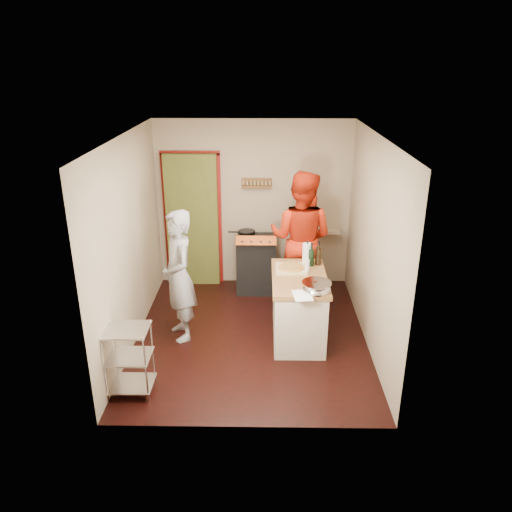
{
  "coord_description": "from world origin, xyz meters",
  "views": [
    {
      "loc": [
        0.16,
        -5.73,
        3.45
      ],
      "look_at": [
        0.07,
        0.0,
        1.14
      ],
      "focal_mm": 35.0,
      "sensor_mm": 36.0,
      "label": 1
    }
  ],
  "objects_px": {
    "wire_shelving": "(129,358)",
    "island": "(299,305)",
    "person_stripe": "(179,276)",
    "person_red": "(301,238)",
    "stove": "(256,263)"
  },
  "relations": [
    {
      "from": "wire_shelving",
      "to": "island",
      "type": "relative_size",
      "value": 0.62
    },
    {
      "from": "wire_shelving",
      "to": "person_stripe",
      "type": "height_order",
      "value": "person_stripe"
    },
    {
      "from": "stove",
      "to": "island",
      "type": "xyz_separation_m",
      "value": [
        0.57,
        -1.44,
        0.02
      ]
    },
    {
      "from": "stove",
      "to": "wire_shelving",
      "type": "bearing_deg",
      "value": -116.85
    },
    {
      "from": "wire_shelving",
      "to": "person_red",
      "type": "xyz_separation_m",
      "value": [
        1.98,
        2.29,
        0.55
      ]
    },
    {
      "from": "wire_shelving",
      "to": "person_stripe",
      "type": "bearing_deg",
      "value": 72.78
    },
    {
      "from": "wire_shelving",
      "to": "stove",
      "type": "bearing_deg",
      "value": 63.15
    },
    {
      "from": "island",
      "to": "person_stripe",
      "type": "bearing_deg",
      "value": 179.47
    },
    {
      "from": "stove",
      "to": "person_red",
      "type": "relative_size",
      "value": 0.51
    },
    {
      "from": "person_stripe",
      "to": "person_red",
      "type": "xyz_separation_m",
      "value": [
        1.61,
        1.09,
        0.13
      ]
    },
    {
      "from": "stove",
      "to": "island",
      "type": "distance_m",
      "value": 1.55
    },
    {
      "from": "island",
      "to": "person_stripe",
      "type": "distance_m",
      "value": 1.58
    },
    {
      "from": "island",
      "to": "wire_shelving",
      "type": "bearing_deg",
      "value": -148.06
    },
    {
      "from": "person_red",
      "to": "person_stripe",
      "type": "bearing_deg",
      "value": 55.07
    },
    {
      "from": "stove",
      "to": "person_red",
      "type": "distance_m",
      "value": 0.91
    }
  ]
}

